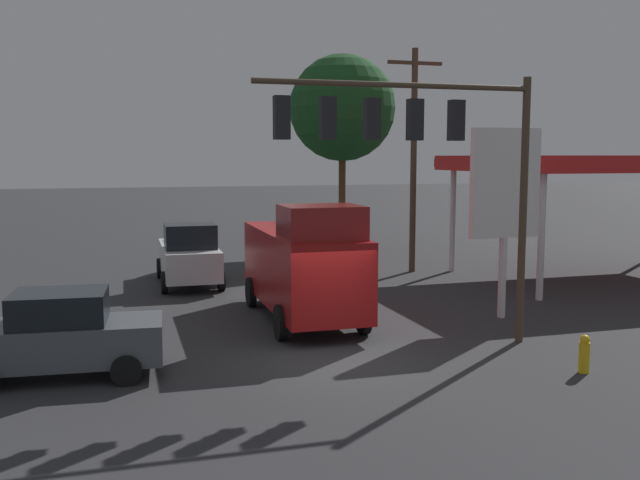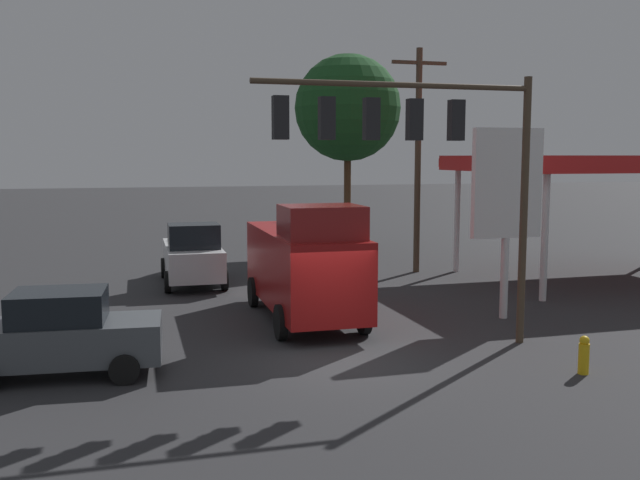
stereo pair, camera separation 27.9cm
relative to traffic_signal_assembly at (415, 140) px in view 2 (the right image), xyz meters
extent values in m
plane|color=#2D2D30|center=(1.97, 0.41, -5.28)|extent=(200.00, 200.00, 0.00)
cylinder|color=#473828|center=(-3.05, 0.03, -1.84)|extent=(0.20, 0.20, 6.89)
cylinder|color=#473828|center=(0.52, 0.03, 1.31)|extent=(7.14, 0.14, 0.14)
cube|color=black|center=(-1.07, 0.03, 0.49)|extent=(0.36, 0.28, 1.00)
sphere|color=#FF4141|center=(-1.07, -0.16, 0.79)|extent=(0.22, 0.22, 0.22)
sphere|color=#392305|center=(-1.07, -0.16, 0.49)|extent=(0.22, 0.22, 0.22)
sphere|color=black|center=(-1.07, -0.16, 0.19)|extent=(0.22, 0.22, 0.22)
cube|color=black|center=(0.05, 0.03, 0.49)|extent=(0.36, 0.28, 1.00)
sphere|color=#FF4141|center=(0.05, -0.16, 0.79)|extent=(0.22, 0.22, 0.22)
sphere|color=#392305|center=(0.05, -0.16, 0.49)|extent=(0.22, 0.22, 0.22)
sphere|color=black|center=(0.05, -0.16, 0.19)|extent=(0.22, 0.22, 0.22)
cube|color=black|center=(1.16, 0.03, 0.49)|extent=(0.36, 0.28, 1.00)
sphere|color=#FF4141|center=(1.16, -0.16, 0.79)|extent=(0.22, 0.22, 0.22)
sphere|color=#392305|center=(1.16, -0.16, 0.49)|extent=(0.22, 0.22, 0.22)
sphere|color=black|center=(1.16, -0.16, 0.19)|extent=(0.22, 0.22, 0.22)
cube|color=black|center=(2.27, 0.03, 0.49)|extent=(0.36, 0.28, 1.00)
sphere|color=#FF4141|center=(2.27, -0.16, 0.79)|extent=(0.22, 0.22, 0.22)
sphere|color=#392305|center=(2.27, -0.16, 0.49)|extent=(0.22, 0.22, 0.22)
sphere|color=black|center=(2.27, -0.16, 0.19)|extent=(0.22, 0.22, 0.22)
cube|color=black|center=(3.38, 0.03, 0.49)|extent=(0.36, 0.28, 1.00)
sphere|color=#FF4141|center=(3.38, -0.16, 0.79)|extent=(0.22, 0.22, 0.22)
sphere|color=#392305|center=(3.38, -0.16, 0.49)|extent=(0.22, 0.22, 0.22)
sphere|color=black|center=(3.38, -0.16, 0.19)|extent=(0.22, 0.22, 0.22)
cylinder|color=#473828|center=(-5.08, -11.42, -0.63)|extent=(0.26, 0.26, 9.31)
cube|color=#473828|center=(-5.08, -11.42, 3.43)|extent=(2.40, 0.14, 0.14)
cube|color=red|center=(-11.81, -7.81, -0.67)|extent=(11.31, 7.65, 0.60)
cube|color=red|center=(-11.81, -11.66, -0.67)|extent=(11.31, 0.06, 0.36)
cylinder|color=silver|center=(-6.76, -11.04, -3.13)|extent=(0.24, 0.24, 4.31)
cylinder|color=silver|center=(-6.76, -4.59, -3.13)|extent=(0.24, 0.24, 4.31)
cylinder|color=silver|center=(-4.12, -2.64, -2.42)|extent=(0.24, 0.24, 5.72)
cube|color=white|center=(-4.12, -2.64, -1.19)|extent=(2.23, 0.24, 3.26)
cube|color=black|center=(-4.12, -2.77, -1.19)|extent=(1.56, 0.04, 1.14)
cube|color=maroon|center=(1.76, -4.15, -3.70)|extent=(2.42, 6.84, 2.20)
cube|color=maroon|center=(1.80, -2.05, -2.15)|extent=(2.15, 1.84, 0.90)
cylinder|color=black|center=(0.63, -1.92, -4.80)|extent=(0.24, 0.96, 0.96)
cylinder|color=black|center=(2.97, -1.96, -4.80)|extent=(0.24, 0.96, 0.96)
cylinder|color=black|center=(0.55, -6.34, -4.80)|extent=(0.24, 0.96, 0.96)
cylinder|color=black|center=(2.89, -6.38, -4.80)|extent=(0.24, 0.96, 0.96)
cube|color=silver|center=(4.36, -11.16, -4.33)|extent=(2.13, 5.25, 1.10)
cube|color=black|center=(4.38, -10.26, -3.33)|extent=(1.88, 1.65, 0.90)
cylinder|color=black|center=(3.38, -9.44, -4.88)|extent=(0.24, 0.81, 0.80)
cylinder|color=black|center=(5.42, -9.49, -4.88)|extent=(0.24, 0.81, 0.80)
cylinder|color=black|center=(3.29, -12.82, -4.88)|extent=(0.24, 0.81, 0.80)
cylinder|color=black|center=(5.33, -12.87, -4.88)|extent=(0.24, 0.81, 0.80)
cube|color=#474C51|center=(8.38, -0.23, -4.50)|extent=(4.53, 2.14, 0.90)
cube|color=black|center=(8.38, -0.23, -3.70)|extent=(2.12, 1.81, 0.70)
cylinder|color=black|center=(9.74, -1.26, -4.95)|extent=(0.68, 0.27, 0.66)
cylinder|color=black|center=(7.03, 0.80, -4.95)|extent=(0.68, 0.27, 0.66)
cylinder|color=black|center=(6.89, -1.04, -4.95)|extent=(0.68, 0.27, 0.66)
cylinder|color=#4C331E|center=(-4.31, -18.51, -2.56)|extent=(0.36, 0.36, 5.44)
sphere|color=#19471E|center=(-4.31, -18.51, 2.04)|extent=(5.38, 5.38, 5.38)
cylinder|color=gold|center=(-2.94, 2.86, -4.93)|extent=(0.24, 0.24, 0.70)
sphere|color=gold|center=(-2.94, 2.86, -4.51)|extent=(0.22, 0.22, 0.22)
camera|label=1|loc=(7.33, 16.17, -0.40)|focal=40.00mm
camera|label=2|loc=(7.06, 16.25, -0.40)|focal=40.00mm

